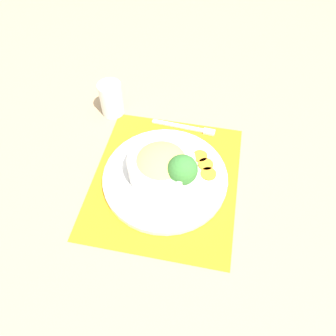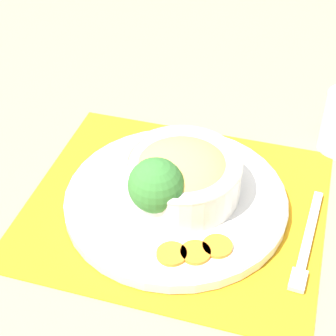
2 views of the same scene
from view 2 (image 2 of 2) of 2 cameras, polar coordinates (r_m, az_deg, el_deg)
The scene contains 9 objects.
ground_plane at distance 0.80m, azimuth 0.81°, elevation -3.91°, with size 4.00×4.00×0.00m, color tan.
placemat at distance 0.80m, azimuth 0.81°, elevation -3.81°, with size 0.42×0.37×0.00m.
plate at distance 0.79m, azimuth 0.82°, elevation -3.12°, with size 0.31×0.31×0.02m.
bowl at distance 0.77m, azimuth 1.41°, elevation -0.54°, with size 0.17×0.17×0.07m.
broccoli_floret at distance 0.72m, azimuth -1.20°, elevation -1.82°, with size 0.07×0.07×0.09m.
carrot_slice_near at distance 0.71m, azimuth 0.38°, elevation -8.72°, with size 0.04×0.04×0.01m.
carrot_slice_middle at distance 0.71m, azimuth 2.81°, elevation -8.57°, with size 0.04×0.04×0.01m.
carrot_slice_far at distance 0.72m, azimuth 5.04°, elevation -7.92°, with size 0.04×0.04×0.01m.
fork at distance 0.76m, azimuth 13.81°, elevation -7.88°, with size 0.03×0.18×0.01m.
Camera 2 is at (-0.13, 0.56, 0.56)m, focal length 60.00 mm.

